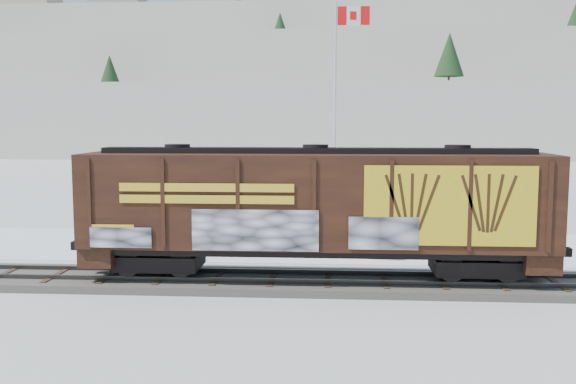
# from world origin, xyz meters

# --- Properties ---
(ground) EXTENTS (500.00, 500.00, 0.00)m
(ground) POSITION_xyz_m (0.00, 0.00, 0.00)
(ground) COLOR white
(ground) RESTS_ON ground
(rail_track) EXTENTS (50.00, 3.40, 0.43)m
(rail_track) POSITION_xyz_m (0.00, 0.00, 0.15)
(rail_track) COLOR #59544C
(rail_track) RESTS_ON ground
(parking_strip) EXTENTS (40.00, 8.00, 0.03)m
(parking_strip) POSITION_xyz_m (0.00, 7.50, 0.01)
(parking_strip) COLOR white
(parking_strip) RESTS_ON ground
(hillside) EXTENTS (360.00, 110.00, 93.00)m
(hillside) POSITION_xyz_m (-0.05, 139.79, 14.37)
(hillside) COLOR white
(hillside) RESTS_ON ground
(hopper_railcar) EXTENTS (16.48, 3.06, 4.57)m
(hopper_railcar) POSITION_xyz_m (1.53, -0.01, 2.96)
(hopper_railcar) COLOR black
(hopper_railcar) RESTS_ON rail_track
(flagpole) EXTENTS (2.30, 0.90, 12.33)m
(flagpole) POSITION_xyz_m (2.37, 13.09, 4.62)
(flagpole) COLOR silver
(flagpole) RESTS_ON ground
(car_silver) EXTENTS (4.28, 2.93, 1.35)m
(car_silver) POSITION_xyz_m (-2.83, 5.66, 0.71)
(car_silver) COLOR #A0A3A7
(car_silver) RESTS_ON parking_strip
(car_white) EXTENTS (5.25, 2.76, 1.65)m
(car_white) POSITION_xyz_m (2.62, 5.68, 0.85)
(car_white) COLOR silver
(car_white) RESTS_ON parking_strip
(car_dark) EXTENTS (5.23, 3.66, 1.41)m
(car_dark) POSITION_xyz_m (3.02, 6.24, 0.73)
(car_dark) COLOR black
(car_dark) RESTS_ON parking_strip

